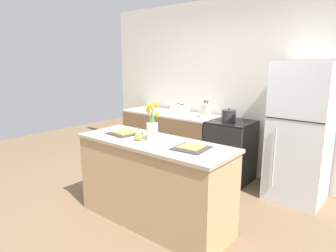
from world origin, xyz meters
The scene contains 13 objects.
ground_plane centered at (0.00, 0.00, 0.00)m, with size 10.00×10.00×0.00m, color brown.
back_wall centered at (0.00, 2.00, 1.35)m, with size 5.20×0.08×2.70m.
kitchen_island centered at (0.00, 0.00, 0.47)m, with size 1.80×0.66×0.94m.
back_counter centered at (-1.06, 1.60, 0.45)m, with size 1.68×0.60×0.91m.
stove_range centered at (0.10, 1.60, 0.45)m, with size 0.60×0.61×0.91m.
refrigerator centered at (1.05, 1.60, 0.88)m, with size 0.68×0.67×1.76m.
flower_vase centered at (-0.02, 0.01, 1.09)m, with size 0.13×0.15×0.43m.
pear_figurine centered at (-0.13, -0.09, 0.99)m, with size 0.08×0.08×0.14m.
plate_setting_left centered at (-0.48, 0.02, 0.95)m, with size 0.34×0.34×0.02m.
plate_setting_right centered at (0.48, 0.02, 0.95)m, with size 0.34×0.34×0.02m.
toaster centered at (-0.82, 1.56, 0.99)m, with size 0.28×0.18×0.17m.
cooking_pot centered at (0.06, 1.58, 0.99)m, with size 0.21×0.21×0.19m.
knife_block centered at (-0.35, 1.60, 1.02)m, with size 0.10×0.14×0.27m.
Camera 1 is at (2.06, -2.29, 1.78)m, focal length 32.00 mm.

